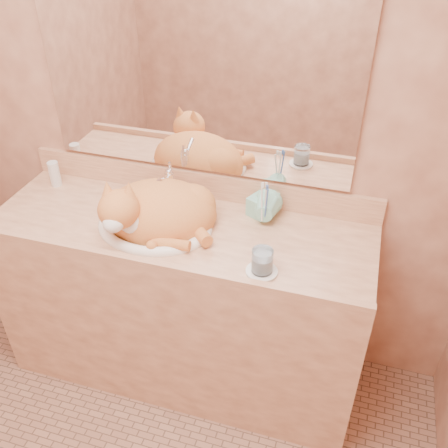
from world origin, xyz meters
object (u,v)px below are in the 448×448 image
(water_glass, at_px, (262,261))
(vanity_counter, at_px, (183,303))
(soap_dispenser, at_px, (254,200))
(toothbrush_cup, at_px, (264,216))
(sink_basin, at_px, (154,212))
(cat, at_px, (155,209))

(water_glass, bearing_deg, vanity_counter, 156.53)
(soap_dispenser, height_order, toothbrush_cup, soap_dispenser)
(sink_basin, bearing_deg, vanity_counter, 10.98)
(vanity_counter, height_order, toothbrush_cup, toothbrush_cup)
(soap_dispenser, bearing_deg, toothbrush_cup, -16.32)
(soap_dispenser, bearing_deg, water_glass, -45.79)
(water_glass, bearing_deg, cat, 161.69)
(sink_basin, relative_size, soap_dispenser, 2.46)
(vanity_counter, xyz_separation_m, soap_dispenser, (0.28, 0.15, 0.52))
(vanity_counter, bearing_deg, soap_dispenser, 28.79)
(cat, distance_m, water_glass, 0.51)
(cat, distance_m, toothbrush_cup, 0.44)
(vanity_counter, xyz_separation_m, sink_basin, (-0.09, -0.02, 0.50))
(vanity_counter, height_order, cat, cat)
(sink_basin, bearing_deg, cat, 74.02)
(vanity_counter, bearing_deg, water_glass, -23.47)
(vanity_counter, relative_size, toothbrush_cup, 13.26)
(toothbrush_cup, distance_m, water_glass, 0.28)
(toothbrush_cup, bearing_deg, cat, -164.60)
(vanity_counter, height_order, sink_basin, sink_basin)
(toothbrush_cup, relative_size, water_glass, 1.32)
(sink_basin, distance_m, toothbrush_cup, 0.44)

